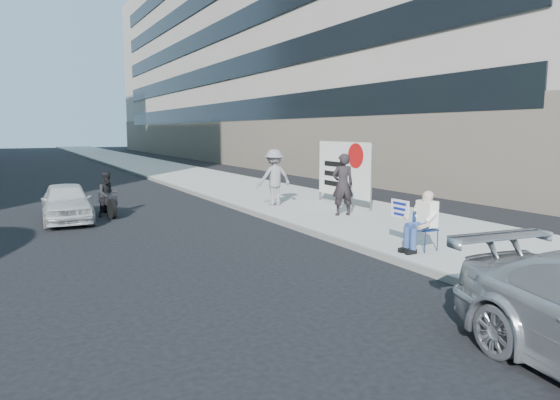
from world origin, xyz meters
TOP-DOWN VIEW (x-y plane):
  - ground at (0.00, 0.00)m, footprint 160.00×160.00m
  - near_sidewalk at (4.00, 20.00)m, footprint 5.00×120.00m
  - near_building at (17.00, 32.00)m, footprint 14.00×70.00m
  - seated_protester at (2.29, -0.25)m, footprint 0.83×1.12m
  - jogger at (2.63, 7.17)m, footprint 1.28×0.76m
  - pedestrian_woman at (3.49, 4.31)m, footprint 0.79×0.62m
  - protest_banner at (4.78, 6.06)m, footprint 0.08×3.06m
  - white_sedan_near at (-3.97, 8.16)m, footprint 1.55×3.51m
  - motorcycle at (-2.70, 8.51)m, footprint 0.75×2.05m

SIDE VIEW (x-z plane):
  - ground at x=0.00m, z-range 0.00..0.00m
  - near_sidewalk at x=4.00m, z-range 0.00..0.15m
  - white_sedan_near at x=-3.97m, z-range 0.00..1.18m
  - motorcycle at x=-2.70m, z-range -0.08..1.35m
  - seated_protester at x=2.29m, z-range 0.22..1.53m
  - pedestrian_woman at x=3.49m, z-range 0.15..2.05m
  - jogger at x=2.63m, z-range 0.15..2.10m
  - protest_banner at x=4.78m, z-range 0.30..2.50m
  - near_building at x=17.00m, z-range 0.00..20.00m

